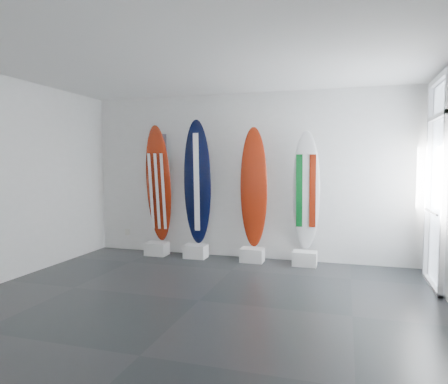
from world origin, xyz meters
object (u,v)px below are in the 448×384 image
(surfboard_navy, at_px, (197,182))
(surfboard_swiss, at_px, (254,188))
(surfboard_italy, at_px, (306,191))
(surfboard_usa, at_px, (159,184))

(surfboard_navy, height_order, surfboard_swiss, surfboard_navy)
(surfboard_swiss, distance_m, surfboard_italy, 0.91)
(surfboard_swiss, relative_size, surfboard_italy, 1.04)
(surfboard_usa, height_order, surfboard_navy, surfboard_navy)
(surfboard_navy, relative_size, surfboard_italy, 1.12)
(surfboard_usa, xyz_separation_m, surfboard_italy, (2.76, 0.00, -0.08))
(surfboard_swiss, xyz_separation_m, surfboard_italy, (0.91, 0.00, -0.04))
(surfboard_swiss, height_order, surfboard_italy, surfboard_swiss)
(surfboard_italy, bearing_deg, surfboard_swiss, 178.83)
(surfboard_navy, bearing_deg, surfboard_usa, 177.11)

